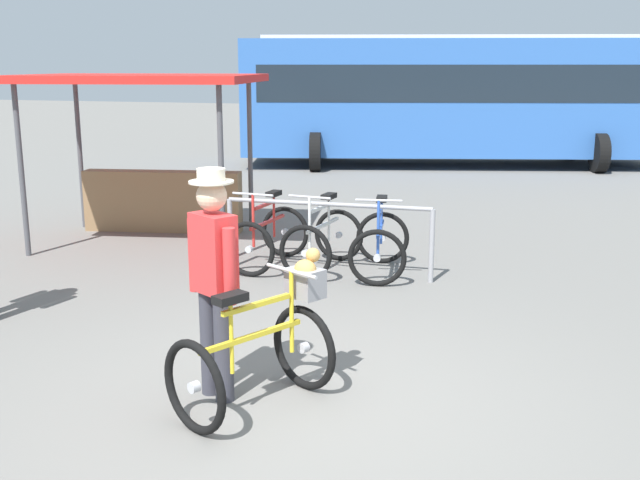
{
  "coord_description": "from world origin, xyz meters",
  "views": [
    {
      "loc": [
        1.62,
        -4.89,
        2.44
      ],
      "look_at": [
        -0.15,
        1.05,
        1.0
      ],
      "focal_mm": 42.61,
      "sensor_mm": 36.0,
      "label": 1
    }
  ],
  "objects_px": {
    "racked_bike_white": "(323,241)",
    "bus_distant": "(452,93)",
    "racked_bike_blue": "(380,244)",
    "market_stall": "(151,140)",
    "racked_bike_red": "(268,237)",
    "featured_bicycle": "(265,341)",
    "person_with_featured_bike": "(214,275)"
  },
  "relations": [
    {
      "from": "racked_bike_white",
      "to": "featured_bicycle",
      "type": "distance_m",
      "value": 3.73
    },
    {
      "from": "racked_bike_white",
      "to": "featured_bicycle",
      "type": "relative_size",
      "value": 0.92
    },
    {
      "from": "racked_bike_white",
      "to": "featured_bicycle",
      "type": "xyz_separation_m",
      "value": [
        0.64,
        -3.68,
        0.12
      ]
    },
    {
      "from": "racked_bike_blue",
      "to": "market_stall",
      "type": "relative_size",
      "value": 0.34
    },
    {
      "from": "featured_bicycle",
      "to": "market_stall",
      "type": "bearing_deg",
      "value": 126.32
    },
    {
      "from": "racked_bike_white",
      "to": "racked_bike_blue",
      "type": "xyz_separation_m",
      "value": [
        0.7,
        0.01,
        0.0
      ]
    },
    {
      "from": "racked_bike_red",
      "to": "market_stall",
      "type": "relative_size",
      "value": 0.33
    },
    {
      "from": "racked_bike_blue",
      "to": "market_stall",
      "type": "height_order",
      "value": "market_stall"
    },
    {
      "from": "bus_distant",
      "to": "racked_bike_white",
      "type": "bearing_deg",
      "value": -91.26
    },
    {
      "from": "racked_bike_white",
      "to": "bus_distant",
      "type": "xyz_separation_m",
      "value": [
        0.23,
        10.31,
        1.37
      ]
    },
    {
      "from": "racked_bike_white",
      "to": "person_with_featured_bike",
      "type": "xyz_separation_m",
      "value": [
        0.25,
        -3.66,
        0.58
      ]
    },
    {
      "from": "market_stall",
      "to": "person_with_featured_bike",
      "type": "bearing_deg",
      "value": -56.82
    },
    {
      "from": "racked_bike_white",
      "to": "bus_distant",
      "type": "height_order",
      "value": "bus_distant"
    },
    {
      "from": "featured_bicycle",
      "to": "bus_distant",
      "type": "height_order",
      "value": "bus_distant"
    },
    {
      "from": "racked_bike_red",
      "to": "featured_bicycle",
      "type": "distance_m",
      "value": 3.91
    },
    {
      "from": "racked_bike_white",
      "to": "market_stall",
      "type": "xyz_separation_m",
      "value": [
        -2.83,
        1.05,
        1.03
      ]
    },
    {
      "from": "person_with_featured_bike",
      "to": "bus_distant",
      "type": "xyz_separation_m",
      "value": [
        -0.03,
        13.98,
        0.79
      ]
    },
    {
      "from": "featured_bicycle",
      "to": "bus_distant",
      "type": "relative_size",
      "value": 0.12
    },
    {
      "from": "person_with_featured_bike",
      "to": "market_stall",
      "type": "bearing_deg",
      "value": 123.18
    },
    {
      "from": "bus_distant",
      "to": "market_stall",
      "type": "relative_size",
      "value": 2.98
    },
    {
      "from": "racked_bike_red",
      "to": "featured_bicycle",
      "type": "height_order",
      "value": "featured_bicycle"
    },
    {
      "from": "person_with_featured_bike",
      "to": "bus_distant",
      "type": "bearing_deg",
      "value": 90.11
    },
    {
      "from": "racked_bike_red",
      "to": "person_with_featured_bike",
      "type": "bearing_deg",
      "value": -75.38
    },
    {
      "from": "racked_bike_red",
      "to": "person_with_featured_bike",
      "type": "height_order",
      "value": "person_with_featured_bike"
    },
    {
      "from": "racked_bike_blue",
      "to": "bus_distant",
      "type": "xyz_separation_m",
      "value": [
        -0.47,
        10.3,
        1.37
      ]
    },
    {
      "from": "racked_bike_red",
      "to": "racked_bike_blue",
      "type": "height_order",
      "value": "same"
    },
    {
      "from": "racked_bike_red",
      "to": "featured_bicycle",
      "type": "xyz_separation_m",
      "value": [
        1.34,
        -3.66,
        0.12
      ]
    },
    {
      "from": "racked_bike_red",
      "to": "person_with_featured_bike",
      "type": "xyz_separation_m",
      "value": [
        0.95,
        -3.65,
        0.58
      ]
    },
    {
      "from": "racked_bike_red",
      "to": "racked_bike_white",
      "type": "xyz_separation_m",
      "value": [
        0.7,
        0.01,
        0.0
      ]
    },
    {
      "from": "racked_bike_white",
      "to": "market_stall",
      "type": "relative_size",
      "value": 0.34
    },
    {
      "from": "market_stall",
      "to": "racked_bike_blue",
      "type": "bearing_deg",
      "value": -16.37
    },
    {
      "from": "racked_bike_red",
      "to": "featured_bicycle",
      "type": "bearing_deg",
      "value": -69.85
    }
  ]
}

